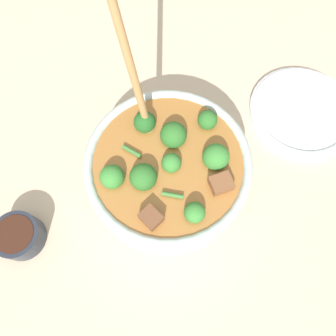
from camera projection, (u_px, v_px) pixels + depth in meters
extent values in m
plane|color=#C6B293|center=(168.00, 179.00, 0.60)|extent=(4.00, 4.00, 0.00)
cylinder|color=#B2C6BC|center=(168.00, 171.00, 0.56)|extent=(0.27, 0.27, 0.08)
torus|color=#B2C6BC|center=(168.00, 162.00, 0.52)|extent=(0.27, 0.27, 0.02)
cylinder|color=#9E662D|center=(168.00, 167.00, 0.54)|extent=(0.25, 0.25, 0.05)
sphere|color=#387F33|center=(170.00, 164.00, 0.51)|extent=(0.03, 0.03, 0.03)
cylinder|color=#6B9956|center=(170.00, 169.00, 0.53)|extent=(0.01, 0.01, 0.01)
sphere|color=#387F33|center=(195.00, 212.00, 0.48)|extent=(0.03, 0.03, 0.03)
cylinder|color=#6B9956|center=(193.00, 216.00, 0.50)|extent=(0.01, 0.01, 0.01)
sphere|color=#2D6B28|center=(173.00, 135.00, 0.53)|extent=(0.04, 0.04, 0.04)
cylinder|color=#6B9956|center=(173.00, 144.00, 0.56)|extent=(0.02, 0.02, 0.02)
sphere|color=#2D6B28|center=(143.00, 177.00, 0.50)|extent=(0.04, 0.04, 0.04)
cylinder|color=#6B9956|center=(145.00, 183.00, 0.53)|extent=(0.02, 0.02, 0.02)
sphere|color=#387F33|center=(216.00, 157.00, 0.52)|extent=(0.04, 0.04, 0.04)
cylinder|color=#6B9956|center=(213.00, 164.00, 0.54)|extent=(0.02, 0.02, 0.02)
sphere|color=#2D6B28|center=(207.00, 120.00, 0.54)|extent=(0.03, 0.03, 0.03)
cylinder|color=#6B9956|center=(206.00, 127.00, 0.56)|extent=(0.01, 0.01, 0.01)
sphere|color=#235B23|center=(145.00, 122.00, 0.54)|extent=(0.04, 0.04, 0.04)
cylinder|color=#6B9956|center=(146.00, 130.00, 0.56)|extent=(0.01, 0.01, 0.02)
sphere|color=#387F33|center=(112.00, 177.00, 0.50)|extent=(0.04, 0.04, 0.04)
cylinder|color=#6B9956|center=(115.00, 183.00, 0.53)|extent=(0.01, 0.01, 0.02)
cube|color=brown|center=(151.00, 218.00, 0.48)|extent=(0.03, 0.03, 0.02)
cube|color=brown|center=(221.00, 184.00, 0.50)|extent=(0.04, 0.04, 0.02)
cylinder|color=#3D7533|center=(173.00, 195.00, 0.50)|extent=(0.02, 0.03, 0.01)
cylinder|color=#3D7533|center=(132.00, 151.00, 0.52)|extent=(0.01, 0.03, 0.01)
ellipsoid|color=#A87A47|center=(149.00, 130.00, 0.55)|extent=(0.04, 0.03, 0.01)
cylinder|color=#A87A47|center=(132.00, 70.00, 0.46)|extent=(0.05, 0.09, 0.23)
cylinder|color=#232833|center=(19.00, 236.00, 0.54)|extent=(0.08, 0.08, 0.04)
cylinder|color=#381E14|center=(15.00, 235.00, 0.53)|extent=(0.06, 0.06, 0.01)
cylinder|color=white|center=(302.00, 111.00, 0.64)|extent=(0.20, 0.20, 0.01)
torus|color=white|center=(303.00, 110.00, 0.64)|extent=(0.20, 0.20, 0.01)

